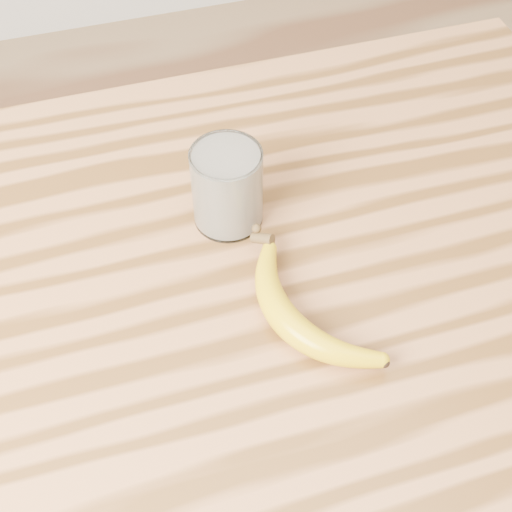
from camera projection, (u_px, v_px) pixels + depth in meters
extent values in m
cube|color=#9F6439|center=(225.00, 282.00, 0.90)|extent=(1.20, 0.80, 0.04)
cylinder|color=brown|center=(430.00, 229.00, 1.55)|extent=(0.06, 0.06, 0.86)
cylinder|color=white|center=(227.00, 187.00, 0.89)|extent=(0.09, 0.09, 0.11)
torus|color=white|center=(226.00, 155.00, 0.85)|extent=(0.09, 0.09, 0.00)
cylinder|color=silver|center=(227.00, 187.00, 0.90)|extent=(0.08, 0.08, 0.11)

